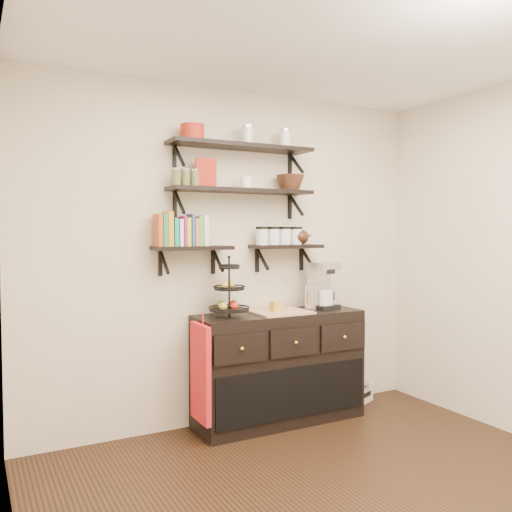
% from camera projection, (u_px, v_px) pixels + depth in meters
% --- Properties ---
extents(ceiling, '(3.50, 3.50, 0.02)m').
position_uv_depth(ceiling, '(378.00, 15.00, 2.84)').
color(ceiling, white).
rests_on(ceiling, back_wall).
extents(back_wall, '(3.50, 0.02, 2.70)m').
position_uv_depth(back_wall, '(235.00, 257.00, 4.45)').
color(back_wall, '#EEE6CA').
rests_on(back_wall, ground).
extents(left_wall, '(0.02, 3.50, 2.70)m').
position_uv_depth(left_wall, '(23.00, 287.00, 2.09)').
color(left_wall, '#EEE6CA').
rests_on(left_wall, ground).
extents(shelf_top, '(1.20, 0.27, 0.23)m').
position_uv_depth(shelf_top, '(242.00, 147.00, 4.29)').
color(shelf_top, black).
rests_on(shelf_top, back_wall).
extents(shelf_mid, '(1.20, 0.27, 0.23)m').
position_uv_depth(shelf_mid, '(242.00, 191.00, 4.31)').
color(shelf_mid, black).
rests_on(shelf_mid, back_wall).
extents(shelf_low_left, '(0.60, 0.25, 0.23)m').
position_uv_depth(shelf_low_left, '(192.00, 249.00, 4.15)').
color(shelf_low_left, black).
rests_on(shelf_low_left, back_wall).
extents(shelf_low_right, '(0.60, 0.25, 0.23)m').
position_uv_depth(shelf_low_right, '(286.00, 247.00, 4.54)').
color(shelf_low_right, black).
rests_on(shelf_low_right, back_wall).
extents(cookbooks, '(0.40, 0.15, 0.26)m').
position_uv_depth(cookbooks, '(184.00, 231.00, 4.11)').
color(cookbooks, '#A84825').
rests_on(cookbooks, shelf_low_left).
extents(glass_canisters, '(0.43, 0.10, 0.13)m').
position_uv_depth(glass_canisters, '(279.00, 237.00, 4.50)').
color(glass_canisters, silver).
rests_on(glass_canisters, shelf_low_right).
extents(sideboard, '(1.40, 0.50, 0.92)m').
position_uv_depth(sideboard, '(279.00, 367.00, 4.42)').
color(sideboard, black).
rests_on(sideboard, floor).
extents(fruit_stand, '(0.31, 0.31, 0.45)m').
position_uv_depth(fruit_stand, '(229.00, 297.00, 4.19)').
color(fruit_stand, black).
rests_on(fruit_stand, sideboard).
extents(candle, '(0.08, 0.08, 0.08)m').
position_uv_depth(candle, '(276.00, 306.00, 4.38)').
color(candle, '#B9892A').
rests_on(candle, sideboard).
extents(coffee_maker, '(0.26, 0.25, 0.40)m').
position_uv_depth(coffee_maker, '(322.00, 287.00, 4.62)').
color(coffee_maker, black).
rests_on(coffee_maker, sideboard).
extents(thermal_carafe, '(0.11, 0.11, 0.22)m').
position_uv_depth(thermal_carafe, '(311.00, 297.00, 4.52)').
color(thermal_carafe, silver).
rests_on(thermal_carafe, sideboard).
extents(apron, '(0.04, 0.31, 0.72)m').
position_uv_depth(apron, '(201.00, 373.00, 3.99)').
color(apron, '#B51C13').
rests_on(apron, sideboard).
extents(radio, '(0.35, 0.28, 0.19)m').
position_uv_depth(radio, '(358.00, 393.00, 4.92)').
color(radio, silver).
rests_on(radio, floor).
extents(recipe_box, '(0.17, 0.10, 0.22)m').
position_uv_depth(recipe_box, '(206.00, 173.00, 4.16)').
color(recipe_box, '#A42212').
rests_on(recipe_box, shelf_mid).
extents(walnut_bowl, '(0.24, 0.24, 0.13)m').
position_uv_depth(walnut_bowl, '(290.00, 183.00, 4.52)').
color(walnut_bowl, black).
rests_on(walnut_bowl, shelf_mid).
extents(ramekins, '(0.09, 0.09, 0.10)m').
position_uv_depth(ramekins, '(246.00, 183.00, 4.32)').
color(ramekins, white).
rests_on(ramekins, shelf_mid).
extents(teapot, '(0.22, 0.18, 0.15)m').
position_uv_depth(teapot, '(300.00, 236.00, 4.60)').
color(teapot, '#331B0F').
rests_on(teapot, shelf_low_right).
extents(red_pot, '(0.18, 0.18, 0.12)m').
position_uv_depth(red_pot, '(192.00, 132.00, 4.09)').
color(red_pot, '#A42212').
rests_on(red_pot, shelf_top).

